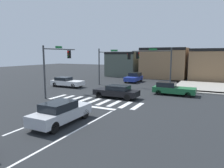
{
  "coord_description": "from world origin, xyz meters",
  "views": [
    {
      "loc": [
        10.71,
        -21.8,
        4.66
      ],
      "look_at": [
        -0.42,
        0.46,
        1.06
      ],
      "focal_mm": 33.15,
      "sensor_mm": 36.0,
      "label": 1
    }
  ],
  "objects_px": {
    "traffic_signal_northeast": "(155,60)",
    "car_silver": "(61,112)",
    "traffic_signal_southwest": "(57,61)",
    "car_black": "(117,91)",
    "car_green": "(172,89)",
    "car_blue": "(134,77)",
    "traffic_signal_northwest": "(112,60)",
    "car_white": "(67,82)"
  },
  "relations": [
    {
      "from": "traffic_signal_northwest",
      "to": "car_silver",
      "type": "xyz_separation_m",
      "value": [
        4.56,
        -16.81,
        -3.0
      ]
    },
    {
      "from": "traffic_signal_northwest",
      "to": "car_silver",
      "type": "height_order",
      "value": "traffic_signal_northwest"
    },
    {
      "from": "traffic_signal_northwest",
      "to": "car_silver",
      "type": "relative_size",
      "value": 1.21
    },
    {
      "from": "car_blue",
      "to": "traffic_signal_southwest",
      "type": "bearing_deg",
      "value": -14.06
    },
    {
      "from": "traffic_signal_southwest",
      "to": "car_blue",
      "type": "xyz_separation_m",
      "value": [
        3.69,
        14.73,
        -3.13
      ]
    },
    {
      "from": "traffic_signal_southwest",
      "to": "car_green",
      "type": "bearing_deg",
      "value": -61.84
    },
    {
      "from": "traffic_signal_southwest",
      "to": "car_silver",
      "type": "distance_m",
      "value": 10.5
    },
    {
      "from": "car_white",
      "to": "car_black",
      "type": "height_order",
      "value": "car_white"
    },
    {
      "from": "traffic_signal_northeast",
      "to": "car_green",
      "type": "height_order",
      "value": "traffic_signal_northeast"
    },
    {
      "from": "car_blue",
      "to": "car_silver",
      "type": "xyz_separation_m",
      "value": [
        3.08,
        -22.13,
        0.01
      ]
    },
    {
      "from": "car_white",
      "to": "car_black",
      "type": "xyz_separation_m",
      "value": [
        9.68,
        -3.7,
        0.0
      ]
    },
    {
      "from": "car_white",
      "to": "car_silver",
      "type": "distance_m",
      "value": 16.2
    },
    {
      "from": "traffic_signal_northeast",
      "to": "car_blue",
      "type": "height_order",
      "value": "traffic_signal_northeast"
    },
    {
      "from": "car_blue",
      "to": "car_silver",
      "type": "height_order",
      "value": "car_blue"
    },
    {
      "from": "car_blue",
      "to": "car_black",
      "type": "relative_size",
      "value": 0.87
    },
    {
      "from": "traffic_signal_northeast",
      "to": "car_blue",
      "type": "xyz_separation_m",
      "value": [
        -4.96,
        5.34,
        -3.06
      ]
    },
    {
      "from": "traffic_signal_northwest",
      "to": "car_silver",
      "type": "distance_m",
      "value": 17.67
    },
    {
      "from": "traffic_signal_northeast",
      "to": "car_silver",
      "type": "distance_m",
      "value": 17.16
    },
    {
      "from": "car_white",
      "to": "car_silver",
      "type": "height_order",
      "value": "car_silver"
    },
    {
      "from": "traffic_signal_northeast",
      "to": "car_blue",
      "type": "bearing_deg",
      "value": -47.12
    },
    {
      "from": "traffic_signal_northeast",
      "to": "car_white",
      "type": "relative_size",
      "value": 1.17
    },
    {
      "from": "traffic_signal_northeast",
      "to": "car_black",
      "type": "bearing_deg",
      "value": 74.9
    },
    {
      "from": "traffic_signal_northeast",
      "to": "car_white",
      "type": "bearing_deg",
      "value": 18.52
    },
    {
      "from": "traffic_signal_northeast",
      "to": "car_silver",
      "type": "bearing_deg",
      "value": 83.61
    },
    {
      "from": "car_green",
      "to": "car_white",
      "type": "bearing_deg",
      "value": -177.1
    },
    {
      "from": "car_white",
      "to": "car_silver",
      "type": "xyz_separation_m",
      "value": [
        9.86,
        -12.85,
        0.08
      ]
    },
    {
      "from": "car_white",
      "to": "car_green",
      "type": "relative_size",
      "value": 1.01
    },
    {
      "from": "car_blue",
      "to": "car_white",
      "type": "height_order",
      "value": "car_blue"
    },
    {
      "from": "traffic_signal_northeast",
      "to": "car_white",
      "type": "xyz_separation_m",
      "value": [
        -11.74,
        -3.93,
        -3.13
      ]
    },
    {
      "from": "traffic_signal_northeast",
      "to": "car_black",
      "type": "relative_size",
      "value": 1.15
    },
    {
      "from": "car_silver",
      "to": "car_white",
      "type": "bearing_deg",
      "value": 37.48
    },
    {
      "from": "car_white",
      "to": "car_blue",
      "type": "bearing_deg",
      "value": 53.84
    },
    {
      "from": "traffic_signal_northeast",
      "to": "car_black",
      "type": "distance_m",
      "value": 8.5
    },
    {
      "from": "car_blue",
      "to": "car_green",
      "type": "xyz_separation_m",
      "value": [
        7.89,
        -8.53,
        -0.06
      ]
    },
    {
      "from": "traffic_signal_southwest",
      "to": "car_black",
      "type": "bearing_deg",
      "value": -75.11
    },
    {
      "from": "car_black",
      "to": "traffic_signal_northeast",
      "type": "bearing_deg",
      "value": -105.1
    },
    {
      "from": "traffic_signal_southwest",
      "to": "car_silver",
      "type": "height_order",
      "value": "traffic_signal_southwest"
    },
    {
      "from": "traffic_signal_northwest",
      "to": "traffic_signal_southwest",
      "type": "height_order",
      "value": "traffic_signal_southwest"
    },
    {
      "from": "traffic_signal_southwest",
      "to": "car_black",
      "type": "distance_m",
      "value": 7.53
    },
    {
      "from": "traffic_signal_northwest",
      "to": "car_green",
      "type": "distance_m",
      "value": 10.37
    },
    {
      "from": "car_green",
      "to": "car_silver",
      "type": "xyz_separation_m",
      "value": [
        -4.81,
        -13.6,
        0.07
      ]
    },
    {
      "from": "car_silver",
      "to": "car_black",
      "type": "xyz_separation_m",
      "value": [
        -0.18,
        9.15,
        -0.07
      ]
    }
  ]
}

